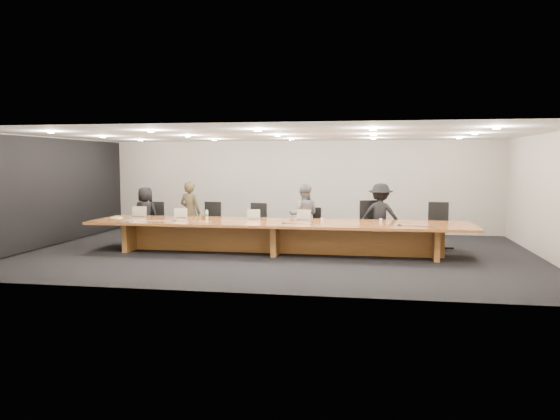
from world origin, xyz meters
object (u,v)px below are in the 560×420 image
object	(u,v)px
laptop_c	(253,214)
water_bottle	(207,215)
paper_cup_far	(381,220)
chair_mid_left	(255,223)
person_b	(190,212)
chair_right	(372,224)
chair_far_right	(438,225)
person_c	(304,215)
laptop_a	(138,212)
av_box	(128,222)
mic_left	(175,221)
amber_mug	(203,218)
laptop_b	(180,213)
person_d	(380,216)
chair_far_left	(154,222)
mic_right	(400,225)
conference_table	(278,231)
chair_left	(210,222)
laptop_d	(302,215)
paper_cup_near	(322,220)
person_a	(146,214)
chair_mid_right	(311,226)
mic_center	(283,223)

from	to	relation	value
laptop_c	water_bottle	world-z (taller)	laptop_c
laptop_c	paper_cup_far	xyz separation A→B (m)	(3.07, -0.06, -0.08)
chair_mid_left	person_b	world-z (taller)	person_b
chair_right	chair_far_right	bearing A→B (deg)	-17.56
person_c	laptop_a	size ratio (longest dim) A/B	4.41
laptop_c	av_box	distance (m)	2.98
mic_left	amber_mug	bearing A→B (deg)	34.68
laptop_b	amber_mug	size ratio (longest dim) A/B	2.87
person_d	laptop_b	world-z (taller)	person_d
chair_far_left	mic_right	bearing A→B (deg)	-19.80
conference_table	av_box	distance (m)	3.53
chair_mid_left	laptop_c	size ratio (longest dim) A/B	3.37
chair_left	laptop_d	distance (m)	2.84
water_bottle	amber_mug	bearing A→B (deg)	168.08
conference_table	chair_mid_left	size ratio (longest dim) A/B	8.24
laptop_d	paper_cup_near	size ratio (longest dim) A/B	4.42
laptop_c	mic_right	xyz separation A→B (m)	(3.47, -0.68, -0.11)
laptop_a	water_bottle	xyz separation A→B (m)	(1.91, -0.32, -0.02)
person_a	av_box	bearing A→B (deg)	106.75
laptop_c	chair_left	bearing A→B (deg)	132.82
chair_far_right	laptop_b	size ratio (longest dim) A/B	3.63
chair_far_right	amber_mug	distance (m)	5.79
av_box	laptop_c	bearing A→B (deg)	29.91
conference_table	av_box	world-z (taller)	av_box
person_d	paper_cup_far	world-z (taller)	person_d
paper_cup_near	av_box	world-z (taller)	paper_cup_near
laptop_b	laptop_c	size ratio (longest dim) A/B	1.01
chair_far_right	laptop_b	bearing A→B (deg)	-164.93
laptop_d	chair_left	bearing A→B (deg)	167.22
chair_far_right	mic_left	xyz separation A→B (m)	(-6.25, -1.55, 0.17)
chair_far_right	person_c	bearing A→B (deg)	-172.68
chair_left	paper_cup_near	distance (m)	3.29
chair_right	chair_mid_right	bearing A→B (deg)	163.16
amber_mug	mic_center	world-z (taller)	amber_mug
amber_mug	laptop_c	bearing A→B (deg)	12.48
conference_table	person_d	bearing A→B (deg)	27.17
laptop_a	paper_cup_far	xyz separation A→B (m)	(6.08, -0.09, -0.10)
paper_cup_far	chair_far_left	bearing A→B (deg)	171.16
person_c	mic_center	distance (m)	1.57
conference_table	person_a	size ratio (longest dim) A/B	6.07
laptop_c	amber_mug	size ratio (longest dim) A/B	2.85
person_a	paper_cup_near	distance (m)	5.01
person_a	person_b	xyz separation A→B (m)	(1.29, -0.04, 0.08)
mic_left	person_b	bearing A→B (deg)	95.76
mic_left	chair_left	bearing A→B (deg)	77.76
laptop_c	av_box	bearing A→B (deg)	-171.69
chair_mid_right	amber_mug	world-z (taller)	chair_mid_right
person_c	laptop_d	bearing A→B (deg)	92.23
laptop_d	mic_center	xyz separation A→B (m)	(-0.35, -0.64, -0.12)
person_b	laptop_d	world-z (taller)	person_b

